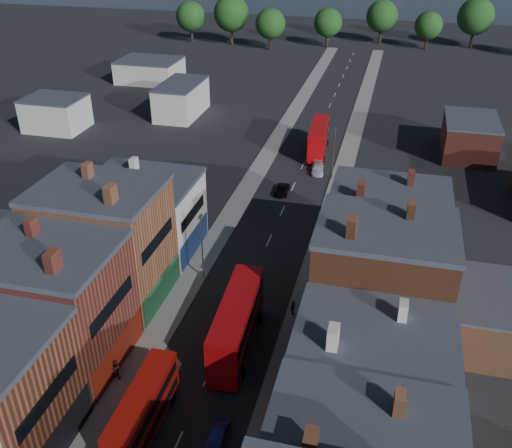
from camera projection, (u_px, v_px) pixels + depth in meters
The scene contains 12 objects.
pavement_west at pixel (240, 199), 81.00m from camera, with size 3.00×200.00×0.12m, color gray.
pavement_east at pixel (332, 209), 78.22m from camera, with size 3.00×200.00×0.12m, color gray.
lamp_post_2 at pixel (202, 243), 61.56m from camera, with size 0.25×0.70×8.12m.
lamp_post_3 at pixel (334, 150), 84.66m from camera, with size 0.25×0.70×8.12m.
bus_0 at pixel (143, 411), 44.39m from camera, with size 2.61×9.80×4.22m.
bus_1 at pixel (237, 323), 52.74m from camera, with size 3.60×12.36×5.28m.
bus_2 at pixel (318, 138), 94.68m from camera, with size 3.45×11.69×4.99m.
car_1 at pixel (218, 434), 44.54m from camera, with size 1.13×3.23×1.06m, color navy.
car_2 at pixel (282, 190), 82.40m from camera, with size 1.87×4.06×1.13m, color black.
car_3 at pixel (318, 169), 88.80m from camera, with size 1.82×4.47×1.30m, color silver.
ped_1 at pixel (116, 369), 50.07m from camera, with size 0.92×0.50×1.89m, color #3A1C17.
ped_3 at pixel (293, 307), 57.83m from camera, with size 0.98×0.45×1.68m, color #4F4943.
Camera 1 is at (13.39, -19.54, 36.77)m, focal length 40.00 mm.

